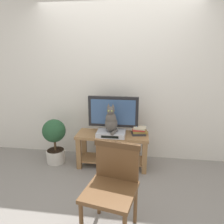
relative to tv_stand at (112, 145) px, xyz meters
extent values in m
plane|color=gray|center=(0.03, -0.65, -0.36)|extent=(12.00, 12.00, 0.00)
cube|color=silver|center=(0.03, 0.45, 1.04)|extent=(7.00, 0.12, 2.80)
cube|color=olive|center=(0.00, 0.00, 0.16)|extent=(1.10, 0.41, 0.04)
cube|color=olive|center=(-0.50, -0.15, -0.11)|extent=(0.07, 0.07, 0.50)
cube|color=olive|center=(0.50, -0.15, -0.11)|extent=(0.07, 0.07, 0.50)
cube|color=olive|center=(-0.50, 0.15, -0.11)|extent=(0.07, 0.07, 0.50)
cube|color=olive|center=(0.50, 0.15, -0.11)|extent=(0.07, 0.07, 0.50)
cube|color=olive|center=(0.00, 0.00, -0.25)|extent=(1.00, 0.33, 0.02)
cube|color=black|center=(0.00, 0.08, 0.19)|extent=(0.33, 0.20, 0.03)
cube|color=black|center=(0.00, 0.08, 0.24)|extent=(0.06, 0.04, 0.07)
cube|color=black|center=(0.00, 0.08, 0.51)|extent=(0.77, 0.05, 0.48)
cube|color=#385684|center=(0.00, 0.05, 0.51)|extent=(0.68, 0.01, 0.39)
sphere|color=#2672F2|center=(0.36, 0.05, 0.30)|extent=(0.01, 0.01, 0.01)
cube|color=#BCBCC1|center=(-0.01, -0.06, 0.21)|extent=(0.43, 0.29, 0.07)
cube|color=black|center=(-0.01, -0.21, 0.21)|extent=(0.26, 0.01, 0.04)
ellipsoid|color=#514C47|center=(-0.01, -0.06, 0.37)|extent=(0.19, 0.23, 0.24)
ellipsoid|color=#514C47|center=(-0.01, -0.09, 0.45)|extent=(0.16, 0.15, 0.22)
sphere|color=#514C47|center=(-0.01, -0.10, 0.58)|extent=(0.11, 0.11, 0.11)
cone|color=#514C47|center=(-0.04, -0.10, 0.65)|extent=(0.05, 0.05, 0.06)
cone|color=#514C47|center=(0.02, -0.10, 0.65)|extent=(0.05, 0.05, 0.06)
sphere|color=#B2C64C|center=(-0.03, -0.16, 0.59)|extent=(0.02, 0.02, 0.02)
sphere|color=#B2C64C|center=(0.01, -0.16, 0.59)|extent=(0.02, 0.02, 0.02)
cylinder|color=#514C47|center=(0.05, -0.14, 0.27)|extent=(0.09, 0.19, 0.04)
cylinder|color=brown|center=(-0.09, -1.47, -0.14)|extent=(0.04, 0.04, 0.45)
cylinder|color=brown|center=(-0.01, -1.06, -0.14)|extent=(0.04, 0.04, 0.45)
cylinder|color=brown|center=(0.40, -1.14, -0.14)|extent=(0.04, 0.04, 0.45)
cube|color=brown|center=(0.16, -1.30, 0.10)|extent=(0.56, 0.56, 0.04)
cube|color=brown|center=(0.20, -1.09, 0.33)|extent=(0.45, 0.12, 0.40)
cube|color=#4D331C|center=(0.20, -1.09, 0.50)|extent=(0.47, 0.13, 0.06)
cube|color=#2D2D33|center=(0.40, 0.04, 0.19)|extent=(0.23, 0.19, 0.03)
cube|color=olive|center=(0.41, 0.05, 0.22)|extent=(0.23, 0.17, 0.04)
cube|color=#B2332D|center=(0.40, 0.04, 0.26)|extent=(0.18, 0.14, 0.03)
cube|color=beige|center=(0.41, 0.04, 0.28)|extent=(0.20, 0.17, 0.03)
cylinder|color=beige|center=(-0.94, -0.01, -0.25)|extent=(0.30, 0.30, 0.22)
cylinder|color=#332319|center=(-0.94, -0.01, -0.16)|extent=(0.27, 0.27, 0.02)
cylinder|color=#4C3823|center=(-0.94, -0.01, -0.05)|extent=(0.04, 0.04, 0.19)
sphere|color=#234C2D|center=(-0.94, -0.01, 0.19)|extent=(0.37, 0.37, 0.37)
camera|label=1|loc=(0.42, -3.02, 1.37)|focal=33.95mm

